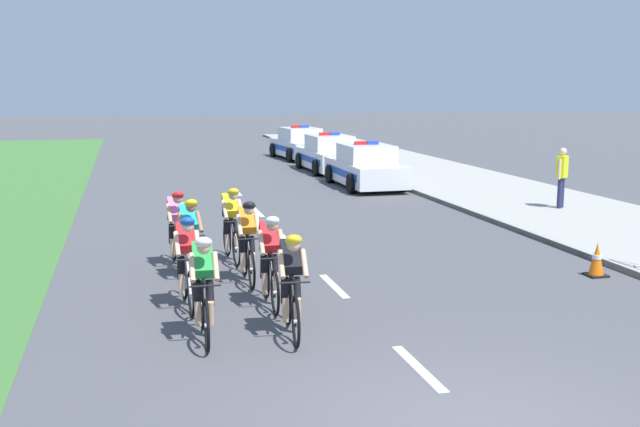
{
  "coord_description": "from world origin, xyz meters",
  "views": [
    {
      "loc": [
        -3.44,
        -6.54,
        3.54
      ],
      "look_at": [
        0.05,
        7.03,
        1.1
      ],
      "focal_mm": 42.02,
      "sensor_mm": 36.0,
      "label": 1
    }
  ],
  "objects_px": {
    "police_car_second": "(329,155)",
    "police_car_third": "(299,144)",
    "cyclist_eighth": "(231,223)",
    "police_car_nearest": "(365,168)",
    "cyclist_second": "(292,282)",
    "cyclist_fifth": "(189,237)",
    "cyclist_third": "(187,260)",
    "cyclist_sixth": "(248,240)",
    "cyclist_seventh": "(177,227)",
    "cyclist_fourth": "(270,259)",
    "spectator_closest": "(562,173)",
    "cyclist_lead": "(204,285)",
    "traffic_cone_near": "(597,260)"
  },
  "relations": [
    {
      "from": "cyclist_fourth",
      "to": "cyclist_fifth",
      "type": "height_order",
      "value": "same"
    },
    {
      "from": "cyclist_third",
      "to": "cyclist_eighth",
      "type": "distance_m",
      "value": 3.22
    },
    {
      "from": "cyclist_second",
      "to": "spectator_closest",
      "type": "height_order",
      "value": "spectator_closest"
    },
    {
      "from": "cyclist_third",
      "to": "police_car_second",
      "type": "height_order",
      "value": "police_car_second"
    },
    {
      "from": "cyclist_second",
      "to": "cyclist_fourth",
      "type": "height_order",
      "value": "same"
    },
    {
      "from": "cyclist_second",
      "to": "police_car_nearest",
      "type": "distance_m",
      "value": 15.65
    },
    {
      "from": "cyclist_fifth",
      "to": "police_car_second",
      "type": "xyz_separation_m",
      "value": [
        6.91,
        15.86,
        -0.11
      ]
    },
    {
      "from": "cyclist_seventh",
      "to": "police_car_nearest",
      "type": "relative_size",
      "value": 0.39
    },
    {
      "from": "cyclist_third",
      "to": "cyclist_seventh",
      "type": "xyz_separation_m",
      "value": [
        0.03,
        2.85,
        0.0
      ]
    },
    {
      "from": "cyclist_third",
      "to": "cyclist_fifth",
      "type": "height_order",
      "value": "same"
    },
    {
      "from": "cyclist_lead",
      "to": "police_car_nearest",
      "type": "bearing_deg",
      "value": 64.12
    },
    {
      "from": "cyclist_second",
      "to": "cyclist_fifth",
      "type": "distance_m",
      "value": 3.7
    },
    {
      "from": "cyclist_eighth",
      "to": "police_car_nearest",
      "type": "xyz_separation_m",
      "value": [
        5.98,
        9.81,
        -0.11
      ]
    },
    {
      "from": "cyclist_sixth",
      "to": "cyclist_seventh",
      "type": "bearing_deg",
      "value": 126.25
    },
    {
      "from": "cyclist_seventh",
      "to": "cyclist_eighth",
      "type": "xyz_separation_m",
      "value": [
        1.09,
        0.16,
        0.0
      ]
    },
    {
      "from": "cyclist_fifth",
      "to": "cyclist_seventh",
      "type": "height_order",
      "value": "same"
    },
    {
      "from": "cyclist_seventh",
      "to": "spectator_closest",
      "type": "bearing_deg",
      "value": 19.11
    },
    {
      "from": "cyclist_fifth",
      "to": "cyclist_sixth",
      "type": "height_order",
      "value": "same"
    },
    {
      "from": "cyclist_sixth",
      "to": "cyclist_seventh",
      "type": "relative_size",
      "value": 1.0
    },
    {
      "from": "cyclist_sixth",
      "to": "police_car_nearest",
      "type": "distance_m",
      "value": 12.97
    },
    {
      "from": "cyclist_fourth",
      "to": "police_car_second",
      "type": "height_order",
      "value": "police_car_second"
    },
    {
      "from": "cyclist_seventh",
      "to": "cyclist_lead",
      "type": "bearing_deg",
      "value": -89.01
    },
    {
      "from": "cyclist_lead",
      "to": "cyclist_seventh",
      "type": "relative_size",
      "value": 1.0
    },
    {
      "from": "cyclist_third",
      "to": "police_car_nearest",
      "type": "xyz_separation_m",
      "value": [
        7.1,
        12.82,
        -0.11
      ]
    },
    {
      "from": "cyclist_third",
      "to": "cyclist_seventh",
      "type": "relative_size",
      "value": 1.0
    },
    {
      "from": "cyclist_third",
      "to": "cyclist_seventh",
      "type": "distance_m",
      "value": 2.85
    },
    {
      "from": "cyclist_second",
      "to": "police_car_second",
      "type": "relative_size",
      "value": 0.39
    },
    {
      "from": "cyclist_third",
      "to": "spectator_closest",
      "type": "distance_m",
      "value": 12.65
    },
    {
      "from": "cyclist_second",
      "to": "cyclist_sixth",
      "type": "relative_size",
      "value": 1.0
    },
    {
      "from": "cyclist_third",
      "to": "cyclist_sixth",
      "type": "height_order",
      "value": "same"
    },
    {
      "from": "cyclist_eighth",
      "to": "traffic_cone_near",
      "type": "relative_size",
      "value": 2.69
    },
    {
      "from": "cyclist_fifth",
      "to": "cyclist_eighth",
      "type": "distance_m",
      "value": 1.53
    },
    {
      "from": "police_car_second",
      "to": "police_car_third",
      "type": "xyz_separation_m",
      "value": [
        0.0,
        5.39,
        0.0
      ]
    },
    {
      "from": "cyclist_fifth",
      "to": "cyclist_seventh",
      "type": "distance_m",
      "value": 1.06
    },
    {
      "from": "cyclist_third",
      "to": "cyclist_eighth",
      "type": "xyz_separation_m",
      "value": [
        1.12,
        3.01,
        0.0
      ]
    },
    {
      "from": "police_car_third",
      "to": "traffic_cone_near",
      "type": "height_order",
      "value": "police_car_third"
    },
    {
      "from": "cyclist_fourth",
      "to": "spectator_closest",
      "type": "xyz_separation_m",
      "value": [
        9.5,
        6.84,
        0.3
      ]
    },
    {
      "from": "police_car_second",
      "to": "cyclist_sixth",
      "type": "bearing_deg",
      "value": -109.9
    },
    {
      "from": "cyclist_sixth",
      "to": "traffic_cone_near",
      "type": "relative_size",
      "value": 2.69
    },
    {
      "from": "cyclist_third",
      "to": "cyclist_eighth",
      "type": "relative_size",
      "value": 1.0
    },
    {
      "from": "cyclist_sixth",
      "to": "cyclist_fourth",
      "type": "bearing_deg",
      "value": -85.65
    },
    {
      "from": "cyclist_second",
      "to": "cyclist_third",
      "type": "relative_size",
      "value": 1.0
    },
    {
      "from": "cyclist_fourth",
      "to": "cyclist_eighth",
      "type": "relative_size",
      "value": 1.0
    },
    {
      "from": "cyclist_sixth",
      "to": "traffic_cone_near",
      "type": "height_order",
      "value": "cyclist_sixth"
    },
    {
      "from": "cyclist_seventh",
      "to": "police_car_nearest",
      "type": "bearing_deg",
      "value": 54.66
    },
    {
      "from": "cyclist_second",
      "to": "cyclist_fifth",
      "type": "height_order",
      "value": "same"
    },
    {
      "from": "cyclist_second",
      "to": "police_car_nearest",
      "type": "height_order",
      "value": "police_car_nearest"
    },
    {
      "from": "cyclist_lead",
      "to": "police_car_third",
      "type": "distance_m",
      "value": 25.62
    },
    {
      "from": "cyclist_sixth",
      "to": "spectator_closest",
      "type": "bearing_deg",
      "value": 28.81
    },
    {
      "from": "police_car_second",
      "to": "police_car_third",
      "type": "relative_size",
      "value": 0.98
    }
  ]
}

